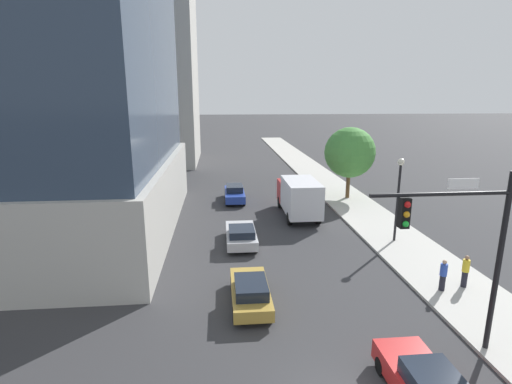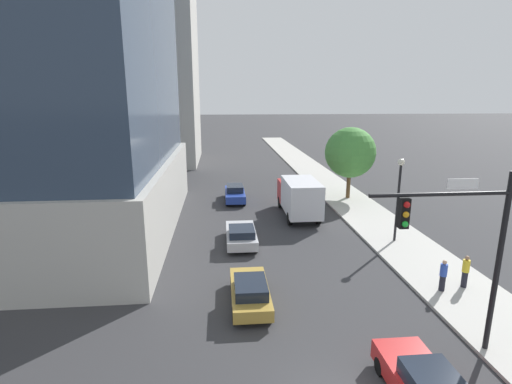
{
  "view_description": "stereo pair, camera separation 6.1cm",
  "coord_description": "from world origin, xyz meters",
  "px_view_note": "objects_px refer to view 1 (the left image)",
  "views": [
    {
      "loc": [
        -3.76,
        -9.77,
        9.49
      ],
      "look_at": [
        -1.69,
        12.54,
        3.97
      ],
      "focal_mm": 27.4,
      "sensor_mm": 36.0,
      "label": 1
    },
    {
      "loc": [
        -3.7,
        -9.78,
        9.49
      ],
      "look_at": [
        -1.69,
        12.54,
        3.97
      ],
      "focal_mm": 27.4,
      "sensor_mm": 36.0,
      "label": 2
    }
  ],
  "objects_px": {
    "car_gold": "(250,291)",
    "box_truck": "(299,196)",
    "pedestrian_yellow_shirt": "(465,271)",
    "pedestrian_blue_shirt": "(443,275)",
    "street_lamp": "(399,187)",
    "street_tree": "(350,153)",
    "construction_building": "(149,25)",
    "car_blue": "(235,193)",
    "traffic_light_pole": "(462,236)",
    "car_silver": "(241,235)"
  },
  "relations": [
    {
      "from": "car_gold",
      "to": "box_truck",
      "type": "distance_m",
      "value": 14.29
    },
    {
      "from": "pedestrian_yellow_shirt",
      "to": "pedestrian_blue_shirt",
      "type": "bearing_deg",
      "value": -169.11
    },
    {
      "from": "box_truck",
      "to": "street_lamp",
      "type": "bearing_deg",
      "value": -50.29
    },
    {
      "from": "car_gold",
      "to": "box_truck",
      "type": "height_order",
      "value": "box_truck"
    },
    {
      "from": "pedestrian_yellow_shirt",
      "to": "street_tree",
      "type": "bearing_deg",
      "value": 90.56
    },
    {
      "from": "street_lamp",
      "to": "pedestrian_yellow_shirt",
      "type": "relative_size",
      "value": 3.29
    },
    {
      "from": "construction_building",
      "to": "car_blue",
      "type": "distance_m",
      "value": 31.74
    },
    {
      "from": "pedestrian_blue_shirt",
      "to": "traffic_light_pole",
      "type": "bearing_deg",
      "value": -118.12
    },
    {
      "from": "box_truck",
      "to": "pedestrian_yellow_shirt",
      "type": "relative_size",
      "value": 4.12
    },
    {
      "from": "traffic_light_pole",
      "to": "street_tree",
      "type": "relative_size",
      "value": 1.04
    },
    {
      "from": "car_silver",
      "to": "traffic_light_pole",
      "type": "bearing_deg",
      "value": -59.13
    },
    {
      "from": "car_silver",
      "to": "pedestrian_blue_shirt",
      "type": "distance_m",
      "value": 12.07
    },
    {
      "from": "street_lamp",
      "to": "pedestrian_blue_shirt",
      "type": "distance_m",
      "value": 7.41
    },
    {
      "from": "construction_building",
      "to": "pedestrian_blue_shirt",
      "type": "distance_m",
      "value": 50.02
    },
    {
      "from": "car_blue",
      "to": "street_tree",
      "type": "bearing_deg",
      "value": -1.51
    },
    {
      "from": "street_lamp",
      "to": "car_silver",
      "type": "xyz_separation_m",
      "value": [
        -10.16,
        0.6,
        -3.1
      ]
    },
    {
      "from": "box_truck",
      "to": "car_gold",
      "type": "bearing_deg",
      "value": -110.36
    },
    {
      "from": "street_lamp",
      "to": "pedestrian_yellow_shirt",
      "type": "height_order",
      "value": "street_lamp"
    },
    {
      "from": "traffic_light_pole",
      "to": "car_silver",
      "type": "height_order",
      "value": "traffic_light_pole"
    },
    {
      "from": "street_lamp",
      "to": "car_silver",
      "type": "distance_m",
      "value": 10.64
    },
    {
      "from": "street_tree",
      "to": "car_blue",
      "type": "bearing_deg",
      "value": 178.49
    },
    {
      "from": "construction_building",
      "to": "street_lamp",
      "type": "distance_m",
      "value": 43.67
    },
    {
      "from": "box_truck",
      "to": "pedestrian_blue_shirt",
      "type": "relative_size",
      "value": 4.3
    },
    {
      "from": "traffic_light_pole",
      "to": "car_blue",
      "type": "relative_size",
      "value": 1.46
    },
    {
      "from": "construction_building",
      "to": "car_gold",
      "type": "bearing_deg",
      "value": -75.9
    },
    {
      "from": "car_silver",
      "to": "pedestrian_yellow_shirt",
      "type": "bearing_deg",
      "value": -33.52
    },
    {
      "from": "traffic_light_pole",
      "to": "street_tree",
      "type": "bearing_deg",
      "value": 81.11
    },
    {
      "from": "street_tree",
      "to": "pedestrian_blue_shirt",
      "type": "xyz_separation_m",
      "value": [
        -1.14,
        -18.1,
        -3.47
      ]
    },
    {
      "from": "box_truck",
      "to": "street_tree",
      "type": "bearing_deg",
      "value": 41.34
    },
    {
      "from": "car_gold",
      "to": "car_silver",
      "type": "relative_size",
      "value": 0.97
    },
    {
      "from": "car_blue",
      "to": "pedestrian_blue_shirt",
      "type": "height_order",
      "value": "pedestrian_blue_shirt"
    },
    {
      "from": "construction_building",
      "to": "street_tree",
      "type": "distance_m",
      "value": 35.22
    },
    {
      "from": "street_tree",
      "to": "box_truck",
      "type": "xyz_separation_m",
      "value": [
        -5.69,
        -5.01,
        -2.68
      ]
    },
    {
      "from": "construction_building",
      "to": "street_lamp",
      "type": "height_order",
      "value": "construction_building"
    },
    {
      "from": "construction_building",
      "to": "car_gold",
      "type": "relative_size",
      "value": 9.84
    },
    {
      "from": "car_blue",
      "to": "car_silver",
      "type": "bearing_deg",
      "value": -90.0
    },
    {
      "from": "car_gold",
      "to": "car_silver",
      "type": "xyz_separation_m",
      "value": [
        0.0,
        7.69,
        -0.02
      ]
    },
    {
      "from": "street_lamp",
      "to": "construction_building",
      "type": "bearing_deg",
      "value": 120.54
    },
    {
      "from": "construction_building",
      "to": "traffic_light_pole",
      "type": "xyz_separation_m",
      "value": [
        17.76,
        -46.57,
        -14.24
      ]
    },
    {
      "from": "traffic_light_pole",
      "to": "pedestrian_yellow_shirt",
      "type": "relative_size",
      "value": 4.11
    },
    {
      "from": "construction_building",
      "to": "pedestrian_blue_shirt",
      "type": "xyz_separation_m",
      "value": [
        20.15,
        -42.09,
        -18.01
      ]
    },
    {
      "from": "street_tree",
      "to": "box_truck",
      "type": "height_order",
      "value": "street_tree"
    },
    {
      "from": "traffic_light_pole",
      "to": "car_silver",
      "type": "relative_size",
      "value": 1.53
    },
    {
      "from": "street_tree",
      "to": "car_blue",
      "type": "xyz_separation_m",
      "value": [
        -10.65,
        0.28,
        -3.68
      ]
    },
    {
      "from": "car_blue",
      "to": "street_lamp",
      "type": "bearing_deg",
      "value": -48.67
    },
    {
      "from": "car_blue",
      "to": "pedestrian_blue_shirt",
      "type": "bearing_deg",
      "value": -62.64
    },
    {
      "from": "pedestrian_blue_shirt",
      "to": "pedestrian_yellow_shirt",
      "type": "xyz_separation_m",
      "value": [
        1.31,
        0.25,
        0.04
      ]
    },
    {
      "from": "traffic_light_pole",
      "to": "box_truck",
      "type": "xyz_separation_m",
      "value": [
        -2.16,
        17.58,
        -2.99
      ]
    },
    {
      "from": "car_blue",
      "to": "car_silver",
      "type": "height_order",
      "value": "car_blue"
    },
    {
      "from": "street_lamp",
      "to": "car_gold",
      "type": "xyz_separation_m",
      "value": [
        -10.16,
        -7.09,
        -3.09
      ]
    }
  ]
}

